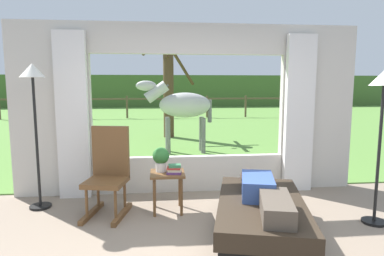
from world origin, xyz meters
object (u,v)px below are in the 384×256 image
object	(u,v)px
rocking_chair	(108,172)
floor_lamp_right	(383,101)
reclining_person	(263,192)
floor_lamp_left	(34,92)
horse	(182,106)
book_stack	(174,169)
recliner_sofa	(261,218)
potted_plant	(161,158)
pasture_tree	(168,86)
side_table	(167,179)

from	to	relation	value
rocking_chair	floor_lamp_right	world-z (taller)	floor_lamp_right
reclining_person	rocking_chair	world-z (taller)	rocking_chair
floor_lamp_left	horse	distance (m)	4.04
book_stack	floor_lamp_right	xyz separation A→B (m)	(2.37, -0.57, 0.89)
recliner_sofa	horse	world-z (taller)	horse
rocking_chair	potted_plant	distance (m)	0.69
reclining_person	pasture_tree	size ratio (longest dim) A/B	0.39
pasture_tree	recliner_sofa	bearing A→B (deg)	-83.73
side_table	floor_lamp_left	distance (m)	2.07
floor_lamp_left	horse	size ratio (longest dim) A/B	1.06
floor_lamp_left	pasture_tree	size ratio (longest dim) A/B	0.52
horse	pasture_tree	bearing A→B (deg)	4.80
book_stack	floor_lamp_right	distance (m)	2.59
rocking_chair	floor_lamp_right	size ratio (longest dim) A/B	0.62
recliner_sofa	book_stack	size ratio (longest dim) A/B	9.39
book_stack	horse	bearing A→B (deg)	84.47
recliner_sofa	potted_plant	world-z (taller)	potted_plant
recliner_sofa	potted_plant	xyz separation A→B (m)	(-1.06, 0.92, 0.48)
potted_plant	horse	distance (m)	3.70
side_table	floor_lamp_right	size ratio (longest dim) A/B	0.29
floor_lamp_left	floor_lamp_right	size ratio (longest dim) A/B	1.06
side_table	book_stack	distance (m)	0.18
floor_lamp_right	horse	bearing A→B (deg)	114.80
rocking_chair	side_table	distance (m)	0.76
floor_lamp_right	horse	size ratio (longest dim) A/B	1.00
floor_lamp_left	reclining_person	bearing A→B (deg)	-24.25
pasture_tree	rocking_chair	bearing A→B (deg)	-98.98
rocking_chair	horse	xyz separation A→B (m)	(1.20, 3.68, 0.61)
book_stack	rocking_chair	bearing A→B (deg)	174.70
horse	side_table	bearing A→B (deg)	172.19
potted_plant	pasture_tree	world-z (taller)	pasture_tree
rocking_chair	floor_lamp_left	distance (m)	1.42
book_stack	pasture_tree	distance (m)	6.26
recliner_sofa	book_stack	distance (m)	1.25
rocking_chair	horse	bearing A→B (deg)	83.87
rocking_chair	floor_lamp_right	distance (m)	3.40
floor_lamp_right	pasture_tree	bearing A→B (deg)	108.36
reclining_person	horse	bearing A→B (deg)	110.52
floor_lamp_right	pasture_tree	world-z (taller)	pasture_tree
floor_lamp_right	pasture_tree	size ratio (longest dim) A/B	0.50
recliner_sofa	floor_lamp_left	size ratio (longest dim) A/B	0.97
side_table	horse	bearing A→B (deg)	83.03
reclining_person	pasture_tree	world-z (taller)	pasture_tree
reclining_person	book_stack	distance (m)	1.23
rocking_chair	recliner_sofa	bearing A→B (deg)	-14.88
side_table	floor_lamp_left	xyz separation A→B (m)	(-1.71, 0.30, 1.13)
rocking_chair	book_stack	xyz separation A→B (m)	(0.84, -0.08, 0.03)
recliner_sofa	floor_lamp_left	bearing A→B (deg)	170.60
book_stack	floor_lamp_left	size ratio (longest dim) A/B	0.10
potted_plant	horse	size ratio (longest dim) A/B	0.18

